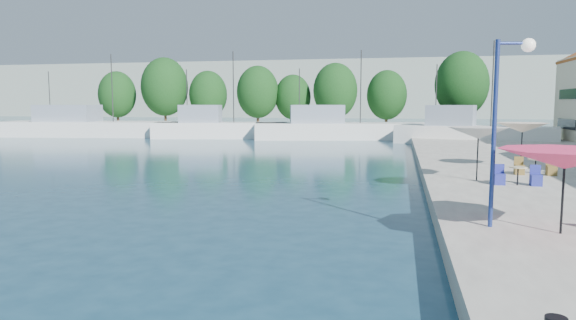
% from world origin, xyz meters
% --- Properties ---
extents(quay_far, '(90.00, 16.00, 0.60)m').
position_xyz_m(quay_far, '(-8.00, 67.00, 0.30)').
color(quay_far, gray).
rests_on(quay_far, ground).
extents(hill_west, '(180.00, 40.00, 16.00)m').
position_xyz_m(hill_west, '(-30.00, 160.00, 8.00)').
color(hill_west, '#93A094').
rests_on(hill_west, ground).
extents(hill_east, '(140.00, 40.00, 12.00)m').
position_xyz_m(hill_east, '(40.00, 180.00, 6.00)').
color(hill_east, '#93A094').
rests_on(hill_east, ground).
extents(trawler_01, '(22.92, 8.86, 10.20)m').
position_xyz_m(trawler_01, '(-31.63, 55.43, 1.07)').
color(trawler_01, white).
rests_on(trawler_01, ground).
extents(trawler_02, '(15.64, 6.95, 10.20)m').
position_xyz_m(trawler_02, '(-15.59, 55.63, 1.07)').
color(trawler_02, white).
rests_on(trawler_02, ground).
extents(trawler_03, '(20.07, 9.35, 10.20)m').
position_xyz_m(trawler_03, '(-1.86, 57.04, 1.07)').
color(trawler_03, white).
rests_on(trawler_03, ground).
extents(trawler_04, '(15.26, 7.40, 10.20)m').
position_xyz_m(trawler_04, '(11.50, 52.23, 1.07)').
color(trawler_04, silver).
rests_on(trawler_04, ground).
extents(tree_01, '(5.52, 5.52, 8.16)m').
position_xyz_m(tree_01, '(-36.61, 70.03, 5.31)').
color(tree_01, '#3F2B19').
rests_on(tree_01, quay_far).
extents(tree_02, '(6.75, 6.75, 9.98)m').
position_xyz_m(tree_02, '(-28.55, 69.31, 6.36)').
color(tree_02, '#3F2B19').
rests_on(tree_02, quay_far).
extents(tree_03, '(5.42, 5.42, 8.03)m').
position_xyz_m(tree_03, '(-22.09, 69.79, 5.23)').
color(tree_03, '#3F2B19').
rests_on(tree_03, quay_far).
extents(tree_04, '(5.78, 5.78, 8.56)m').
position_xyz_m(tree_04, '(-14.46, 68.85, 5.54)').
color(tree_04, '#3F2B19').
rests_on(tree_04, quay_far).
extents(tree_05, '(4.98, 4.98, 7.37)m').
position_xyz_m(tree_05, '(-9.77, 70.21, 4.85)').
color(tree_05, '#3F2B19').
rests_on(tree_05, quay_far).
extents(tree_06, '(5.94, 5.94, 8.79)m').
position_xyz_m(tree_06, '(-3.74, 69.13, 5.67)').
color(tree_06, '#3F2B19').
rests_on(tree_06, quay_far).
extents(tree_07, '(5.24, 5.24, 7.76)m').
position_xyz_m(tree_07, '(3.07, 69.44, 5.07)').
color(tree_07, '#3F2B19').
rests_on(tree_07, quay_far).
extents(tree_08, '(6.79, 6.79, 10.05)m').
position_xyz_m(tree_08, '(12.51, 69.82, 6.40)').
color(tree_08, '#3F2B19').
rests_on(tree_08, quay_far).
extents(umbrella_pink, '(3.28, 3.28, 2.18)m').
position_xyz_m(umbrella_pink, '(8.97, 14.11, 2.53)').
color(umbrella_pink, black).
rests_on(umbrella_pink, quay_right).
extents(umbrella_white, '(2.62, 2.62, 2.32)m').
position_xyz_m(umbrella_white, '(8.18, 23.38, 2.67)').
color(umbrella_white, black).
rests_on(umbrella_white, quay_right).
extents(umbrella_cream, '(2.66, 2.66, 2.35)m').
position_xyz_m(umbrella_cream, '(11.08, 28.59, 2.69)').
color(umbrella_cream, black).
rests_on(umbrella_cream, quay_right).
extents(cafe_table_02, '(1.82, 0.70, 0.76)m').
position_xyz_m(cafe_table_02, '(9.62, 22.31, 0.89)').
color(cafe_table_02, black).
rests_on(cafe_table_02, quay_right).
extents(cafe_table_03, '(1.82, 0.70, 0.76)m').
position_xyz_m(cafe_table_03, '(11.11, 25.73, 0.89)').
color(cafe_table_03, black).
rests_on(cafe_table_03, quay_right).
extents(street_lamp, '(1.02, 0.41, 5.03)m').
position_xyz_m(street_lamp, '(7.63, 14.57, 4.09)').
color(street_lamp, navy).
rests_on(street_lamp, quay_right).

